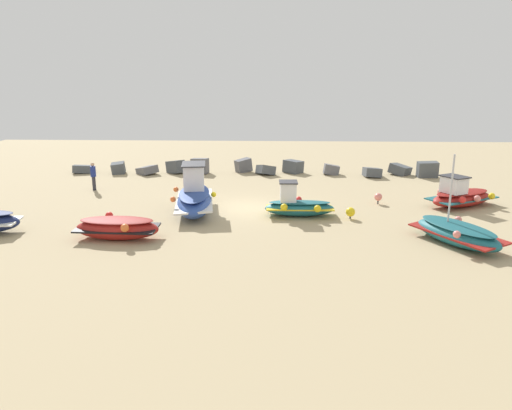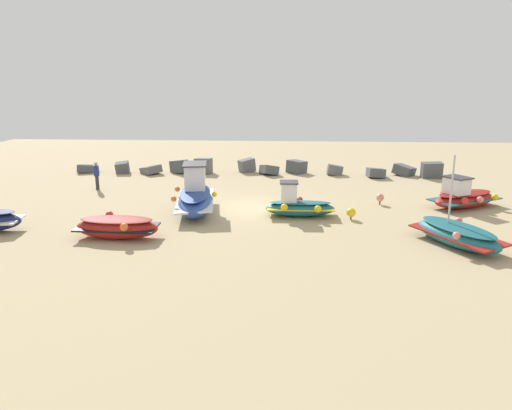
{
  "view_description": "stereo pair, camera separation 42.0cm",
  "coord_description": "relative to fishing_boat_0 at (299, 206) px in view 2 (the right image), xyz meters",
  "views": [
    {
      "loc": [
        1.55,
        -24.51,
        6.56
      ],
      "look_at": [
        0.64,
        -2.72,
        0.9
      ],
      "focal_mm": 34.27,
      "sensor_mm": 36.0,
      "label": 1
    },
    {
      "loc": [
        1.97,
        -24.48,
        6.56
      ],
      "look_at": [
        0.64,
        -2.72,
        0.9
      ],
      "focal_mm": 34.27,
      "sensor_mm": 36.0,
      "label": 2
    }
  ],
  "objects": [
    {
      "name": "breakwater_rocks",
      "position": [
        -2.3,
        10.74,
        -0.12
      ],
      "size": [
        25.62,
        2.72,
        1.32
      ],
      "color": "#4C5156",
      "rests_on": "ground_plane"
    },
    {
      "name": "mooring_buoy_1",
      "position": [
        4.41,
        2.52,
        -0.13
      ],
      "size": [
        0.42,
        0.42,
        0.6
      ],
      "color": "#3F3F42",
      "rests_on": "ground_plane"
    },
    {
      "name": "fishing_boat_5",
      "position": [
        6.29,
        -3.98,
        -0.06
      ],
      "size": [
        3.32,
        4.28,
        3.67
      ],
      "rotation": [
        0.0,
        0.0,
        5.23
      ],
      "color": "#1E6670",
      "rests_on": "ground_plane"
    },
    {
      "name": "fishing_boat_0",
      "position": [
        0.0,
        0.0,
        0.0
      ],
      "size": [
        3.42,
        2.02,
        1.77
      ],
      "rotation": [
        0.0,
        0.0,
        3.16
      ],
      "color": "#1E6670",
      "rests_on": "ground_plane"
    },
    {
      "name": "person_walking",
      "position": [
        -12.09,
        5.19,
        0.46
      ],
      "size": [
        0.32,
        0.32,
        1.69
      ],
      "rotation": [
        0.0,
        0.0,
        3.08
      ],
      "color": "#2D2D38",
      "rests_on": "ground_plane"
    },
    {
      "name": "ground_plane",
      "position": [
        -2.65,
        1.27,
        -0.52
      ],
      "size": [
        56.76,
        56.76,
        0.0
      ],
      "primitive_type": "plane",
      "color": "tan"
    },
    {
      "name": "fishing_boat_1",
      "position": [
        8.67,
        2.24,
        0.03
      ],
      "size": [
        4.2,
        3.34,
        1.69
      ],
      "rotation": [
        0.0,
        0.0,
        3.66
      ],
      "color": "maroon",
      "rests_on": "ground_plane"
    },
    {
      "name": "fishing_boat_2",
      "position": [
        -5.2,
        0.46,
        0.27
      ],
      "size": [
        2.48,
        5.16,
        2.44
      ],
      "rotation": [
        0.0,
        0.0,
        1.71
      ],
      "color": "#2D4C9E",
      "rests_on": "ground_plane"
    },
    {
      "name": "mooring_buoy_0",
      "position": [
        2.5,
        -0.46,
        -0.17
      ],
      "size": [
        0.45,
        0.45,
        0.57
      ],
      "color": "#3F3F42",
      "rests_on": "ground_plane"
    },
    {
      "name": "fishing_boat_4",
      "position": [
        -7.75,
        -3.9,
        -0.03
      ],
      "size": [
        3.58,
        1.98,
        0.97
      ],
      "rotation": [
        0.0,
        0.0,
        6.25
      ],
      "color": "maroon",
      "rests_on": "ground_plane"
    }
  ]
}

